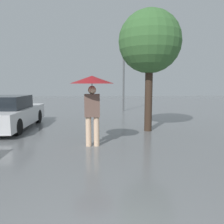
# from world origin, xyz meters

# --- Properties ---
(pedestrian) EXTENTS (1.18, 1.18, 1.92)m
(pedestrian) POSITION_xyz_m (0.19, 4.84, 1.57)
(pedestrian) COLOR beige
(pedestrian) RESTS_ON ground_plane
(parked_car_farthest) EXTENTS (1.72, 3.95, 1.26)m
(parked_car_farthest) POSITION_xyz_m (-3.13, 7.42, 0.58)
(parked_car_farthest) COLOR silver
(parked_car_farthest) RESTS_ON ground_plane
(tree) EXTENTS (2.19, 2.19, 4.26)m
(tree) POSITION_xyz_m (2.14, 6.70, 3.14)
(tree) COLOR #38281E
(tree) RESTS_ON ground_plane
(street_lamp) EXTENTS (0.24, 0.24, 4.32)m
(street_lamp) POSITION_xyz_m (1.87, 12.66, 2.50)
(street_lamp) COLOR #515456
(street_lamp) RESTS_ON ground_plane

